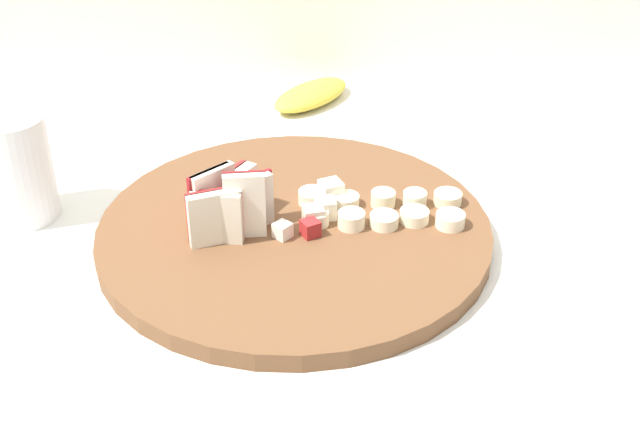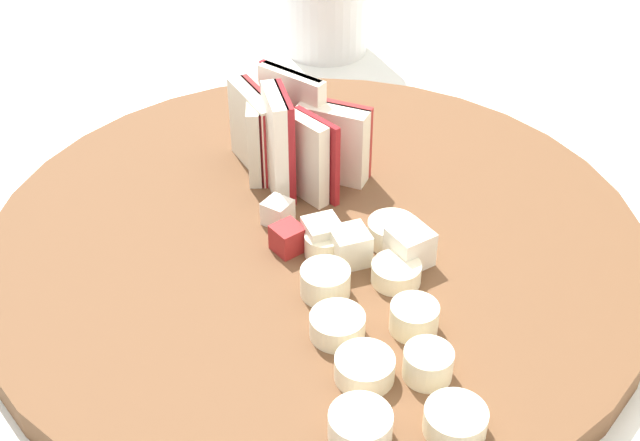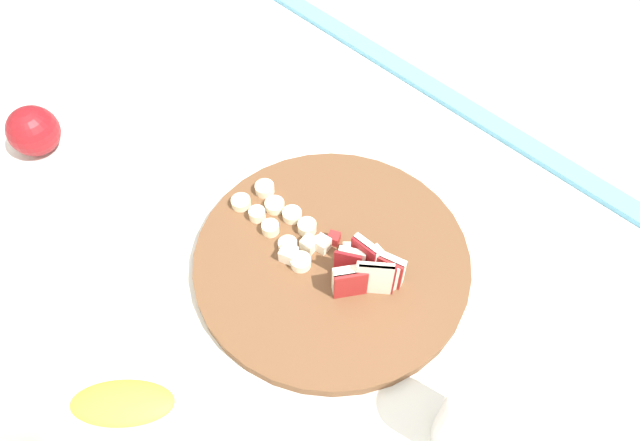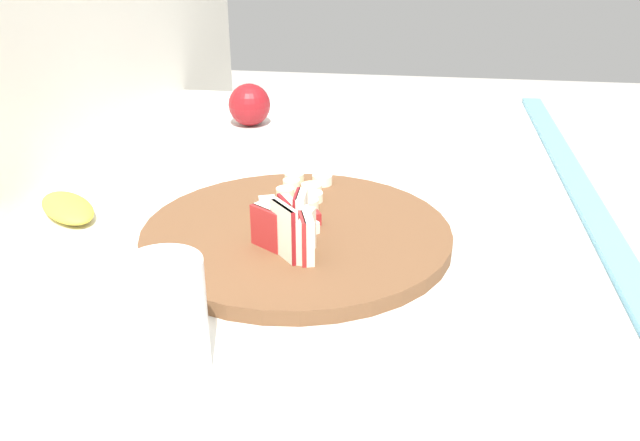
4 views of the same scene
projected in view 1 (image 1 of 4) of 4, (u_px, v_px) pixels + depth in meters
tile_backsplash at (262, 162)px, 1.30m from camera, size 2.40×0.04×1.46m
cutting_board at (294, 233)px, 0.86m from camera, size 0.39×0.39×0.02m
apple_wedge_fan at (229, 205)px, 0.84m from camera, size 0.08×0.08×0.07m
apple_dice_pile at (318, 209)px, 0.86m from camera, size 0.08×0.09×0.02m
banana_slice_rows at (384, 209)px, 0.87m from camera, size 0.17×0.08×0.02m
banana_peel at (311, 95)px, 1.14m from camera, size 0.13×0.13×0.02m
small_jar at (17, 168)px, 0.88m from camera, size 0.07×0.07×0.11m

